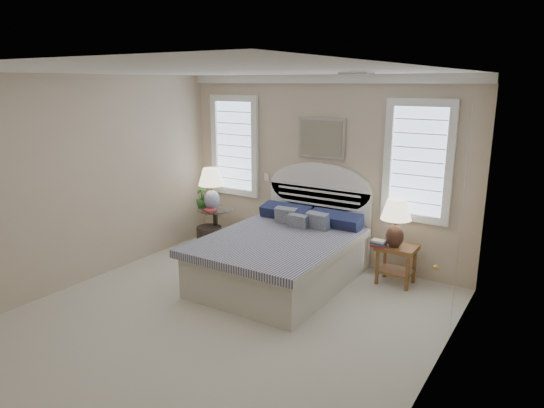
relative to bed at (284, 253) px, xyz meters
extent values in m
cube|color=beige|center=(0.00, -1.46, -0.39)|extent=(4.50, 5.00, 0.01)
cube|color=white|center=(0.00, -1.46, 2.31)|extent=(4.50, 5.00, 0.01)
cube|color=#C6B494|center=(0.00, 1.04, 0.96)|extent=(4.50, 0.02, 2.70)
cube|color=#C6B494|center=(-2.25, -1.46, 0.96)|extent=(0.02, 5.00, 2.70)
cube|color=#C6B494|center=(2.25, -1.46, 0.96)|extent=(0.02, 5.00, 2.70)
cube|color=white|center=(0.00, 1.00, 2.25)|extent=(4.50, 0.08, 0.12)
cube|color=#B2B2B2|center=(1.20, -0.66, 2.29)|extent=(0.30, 0.20, 0.02)
cube|color=white|center=(-0.95, 1.03, 0.76)|extent=(0.08, 0.01, 0.12)
cube|color=silver|center=(-1.55, 1.02, 1.21)|extent=(0.90, 0.06, 1.60)
cube|color=silver|center=(1.40, 1.02, 1.21)|extent=(0.90, 0.06, 1.60)
cube|color=silver|center=(0.00, 1.00, 1.43)|extent=(0.74, 0.04, 0.58)
cube|color=white|center=(2.23, -0.26, 0.81)|extent=(0.02, 1.80, 2.40)
cube|color=beige|center=(0.00, -0.13, -0.11)|extent=(1.60, 2.10, 0.55)
cube|color=navy|center=(0.00, -0.18, 0.20)|extent=(1.72, 2.15, 0.10)
cube|color=white|center=(0.00, 0.98, 0.16)|extent=(1.62, 0.08, 1.10)
cube|color=#1B2444|center=(-0.40, 0.70, 0.34)|extent=(0.75, 0.31, 0.23)
cube|color=#1B2444|center=(0.40, 0.70, 0.34)|extent=(0.75, 0.31, 0.23)
cube|color=navy|center=(-0.25, 0.47, 0.32)|extent=(0.33, 0.20, 0.34)
cube|color=navy|center=(0.25, 0.47, 0.32)|extent=(0.33, 0.20, 0.34)
cube|color=navy|center=(0.00, 0.37, 0.30)|extent=(0.28, 0.14, 0.29)
cylinder|color=black|center=(-1.65, 0.59, -0.37)|extent=(0.32, 0.32, 0.03)
cylinder|color=black|center=(-1.65, 0.59, -0.09)|extent=(0.08, 0.08, 0.60)
cylinder|color=silver|center=(-1.65, 0.59, 0.23)|extent=(0.56, 0.56, 0.02)
cube|color=brown|center=(1.30, 0.69, 0.11)|extent=(0.50, 0.40, 0.06)
cube|color=brown|center=(1.30, 0.69, -0.21)|extent=(0.44, 0.34, 0.03)
cube|color=brown|center=(1.10, 0.54, -0.15)|extent=(0.04, 0.04, 0.47)
cube|color=brown|center=(1.10, 0.84, -0.15)|extent=(0.04, 0.04, 0.47)
cube|color=brown|center=(1.50, 0.54, -0.15)|extent=(0.04, 0.04, 0.47)
cube|color=brown|center=(1.50, 0.84, -0.15)|extent=(0.04, 0.04, 0.47)
cylinder|color=black|center=(-1.67, 0.45, -0.20)|extent=(0.50, 0.50, 0.36)
cylinder|color=silver|center=(-1.70, 0.58, 0.26)|extent=(0.17, 0.17, 0.03)
ellipsoid|color=silver|center=(-1.70, 0.58, 0.39)|extent=(0.30, 0.30, 0.31)
cylinder|color=gold|center=(-1.70, 0.58, 0.58)|extent=(0.04, 0.04, 0.11)
cylinder|color=black|center=(1.28, 0.64, 0.16)|extent=(0.16, 0.16, 0.03)
ellipsoid|color=black|center=(1.28, 0.64, 0.29)|extent=(0.29, 0.29, 0.30)
cylinder|color=gold|center=(1.28, 0.64, 0.47)|extent=(0.04, 0.04, 0.11)
imported|color=#3A7E32|center=(-1.87, 0.53, 0.42)|extent=(0.25, 0.25, 0.34)
cube|color=maroon|center=(-1.62, 0.43, 0.26)|extent=(0.22, 0.18, 0.03)
cube|color=maroon|center=(1.10, 0.54, 0.16)|extent=(0.21, 0.16, 0.03)
cube|color=navy|center=(1.10, 0.54, 0.19)|extent=(0.20, 0.15, 0.03)
cube|color=beige|center=(1.10, 0.54, 0.21)|extent=(0.19, 0.14, 0.03)
camera|label=1|loc=(3.13, -5.23, 2.22)|focal=32.00mm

